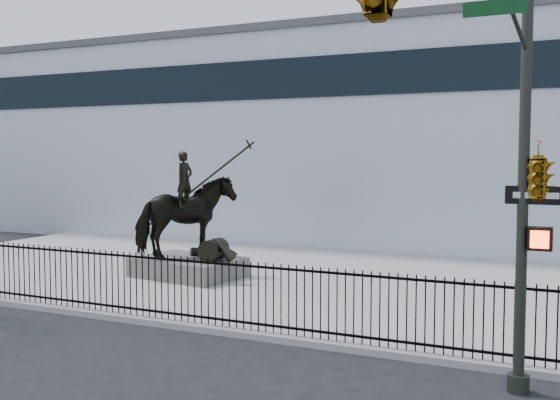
% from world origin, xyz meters
% --- Properties ---
extents(ground, '(120.00, 120.00, 0.00)m').
position_xyz_m(ground, '(0.00, 0.00, 0.00)').
color(ground, black).
rests_on(ground, ground).
extents(plaza, '(30.00, 12.00, 0.15)m').
position_xyz_m(plaza, '(0.00, 7.00, 0.07)').
color(plaza, '#9C9C99').
rests_on(plaza, ground).
extents(building, '(44.00, 14.00, 9.00)m').
position_xyz_m(building, '(0.00, 20.00, 4.50)').
color(building, silver).
rests_on(building, ground).
extents(picket_fence, '(22.10, 0.10, 1.50)m').
position_xyz_m(picket_fence, '(0.00, 1.25, 0.90)').
color(picket_fence, black).
rests_on(picket_fence, plaza).
extents(statue_plinth, '(3.49, 2.65, 0.60)m').
position_xyz_m(statue_plinth, '(-3.26, 5.91, 0.45)').
color(statue_plinth, '#595751').
rests_on(statue_plinth, plaza).
extents(equestrian_statue, '(4.06, 2.82, 3.47)m').
position_xyz_m(equestrian_statue, '(-3.20, 5.90, 2.00)').
color(equestrian_statue, black).
rests_on(equestrian_statue, statue_plinth).
extents(traffic_signal_right, '(2.17, 6.86, 7.00)m').
position_xyz_m(traffic_signal_right, '(6.47, -2.00, 4.85)').
color(traffic_signal_right, '#272924').
rests_on(traffic_signal_right, ground).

